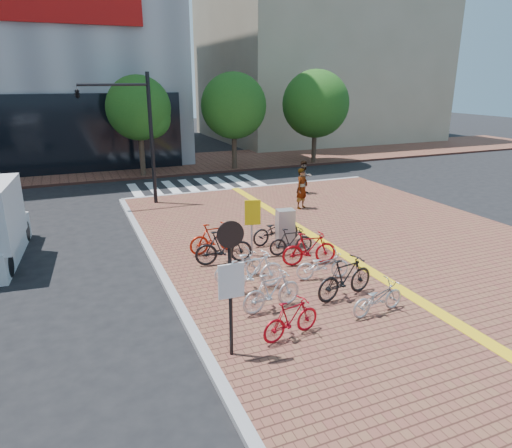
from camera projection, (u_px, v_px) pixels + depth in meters
name	position (u px, v px, depth m)	size (l,w,h in m)	color
ground	(311.00, 284.00, 13.59)	(120.00, 120.00, 0.00)	black
tactile_strip	(506.00, 353.00, 9.88)	(0.40, 34.00, 0.01)	yellow
kerb_west	(249.00, 436.00, 7.70)	(0.25, 34.00, 0.15)	gray
kerb_north	(252.00, 188.00, 25.22)	(14.00, 0.25, 0.15)	gray
far_sidewalk	(164.00, 165.00, 32.02)	(70.00, 8.00, 0.15)	brown
building_beige	(315.00, 46.00, 45.61)	(20.00, 18.00, 18.00)	gray
crosswalk	(198.00, 186.00, 26.08)	(7.50, 4.00, 0.01)	silver
street_trees	(249.00, 107.00, 29.54)	(16.20, 4.60, 6.35)	#38281E
bike_0	(291.00, 319.00, 10.38)	(0.44, 1.56, 0.94)	#AB0C1B
bike_1	(272.00, 291.00, 11.62)	(0.48, 1.71, 1.03)	silver
bike_2	(253.00, 272.00, 12.65)	(0.54, 1.90, 1.14)	white
bike_3	(238.00, 266.00, 13.45)	(0.56, 1.61, 0.85)	silver
bike_4	(224.00, 247.00, 14.53)	(0.53, 1.86, 1.12)	black
bike_5	(214.00, 238.00, 15.48)	(0.50, 1.76, 1.06)	#B3200C
bike_6	(378.00, 298.00, 11.47)	(0.56, 1.60, 0.84)	#B0AFB4
bike_7	(345.00, 278.00, 12.28)	(0.54, 1.90, 1.14)	black
bike_8	(323.00, 265.00, 13.47)	(0.57, 1.62, 0.85)	silver
bike_9	(309.00, 249.00, 14.47)	(0.51, 1.80, 1.08)	#A70B14
bike_10	(291.00, 241.00, 15.35)	(0.44, 1.55, 0.93)	black
bike_11	(276.00, 230.00, 16.39)	(0.67, 1.91, 1.00)	black
pedestrian_a	(302.00, 189.00, 20.74)	(0.67, 0.44, 1.84)	gray
pedestrian_b	(304.00, 177.00, 23.52)	(0.82, 0.64, 1.70)	#505265
utility_box	(285.00, 228.00, 16.08)	(0.61, 0.44, 1.33)	#B7B8BC
yellow_sign	(252.00, 218.00, 14.95)	(0.52, 0.19, 1.94)	#B7B7BC
notice_sign	(231.00, 273.00, 9.25)	(0.56, 0.13, 3.04)	black
traffic_light_pole	(118.00, 115.00, 20.22)	(3.22, 1.24, 6.00)	black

